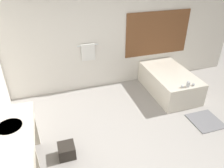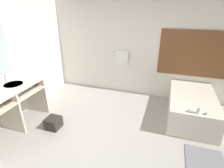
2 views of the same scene
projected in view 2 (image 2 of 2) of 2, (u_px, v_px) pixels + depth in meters
The scene contains 7 objects.
ground_plane at pixel (105, 145), 3.15m from camera, with size 16.00×16.00×0.00m, color #A8A39E.
wall_back_with_blinds at pixel (136, 45), 4.50m from camera, with size 7.40×0.13×2.70m.
vanity_counter at pixel (8, 100), 3.27m from camera, with size 0.63×1.51×0.91m.
sink_faucet at pixel (5, 79), 3.36m from camera, with size 0.09×0.04×0.18m.
bathtub at pixel (191, 105), 3.81m from camera, with size 0.93×1.59×0.66m.
waste_bin at pixel (53, 123), 3.54m from camera, with size 0.28×0.28×0.23m.
bath_mat at pixel (205, 161), 2.80m from camera, with size 0.59×0.61×0.02m.
Camera 2 is at (0.87, -2.25, 2.30)m, focal length 28.00 mm.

